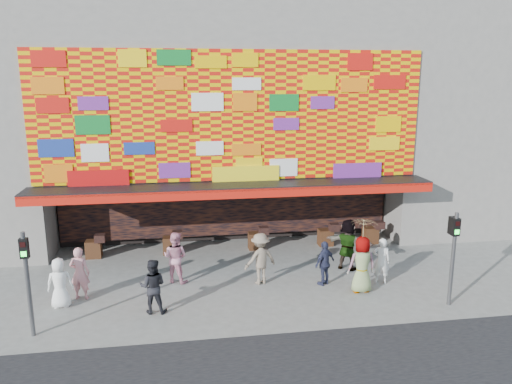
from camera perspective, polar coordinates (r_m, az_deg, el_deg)
ground at (r=16.58m, az=-1.00°, el=-11.95°), size 90.00×90.00×0.00m
shop_building at (r=23.22m, az=-3.88°, el=8.63°), size 15.20×9.40×10.00m
neighbor_right at (r=27.41m, az=24.76°, el=9.76°), size 11.00×8.00×12.00m
signal_left at (r=14.92m, az=-24.72°, el=-8.36°), size 0.22×0.20×3.00m
signal_right at (r=16.54m, az=21.67°, el=-6.02°), size 0.22×0.20×3.00m
ped_a at (r=16.77m, az=-21.51°, el=-9.65°), size 0.82×0.58×1.59m
ped_b at (r=17.11m, az=-19.50°, el=-8.74°), size 0.70×0.52×1.74m
ped_c at (r=15.59m, az=-11.73°, el=-10.50°), size 0.91×0.75×1.69m
ped_d at (r=17.29m, az=0.50°, el=-7.62°), size 1.32×1.01×1.80m
ped_e at (r=17.40m, az=7.86°, el=-8.05°), size 0.97×0.82×1.56m
ped_f at (r=18.84m, az=10.45°, el=-5.90°), size 1.76×1.54×1.92m
ped_g at (r=16.98m, az=12.00°, el=-8.12°), size 0.95×0.63×1.91m
ped_h at (r=17.91m, az=14.15°, el=-7.60°), size 0.70×0.59×1.62m
ped_i at (r=17.64m, az=-9.21°, el=-7.37°), size 1.09×1.00×1.80m
parasol at (r=16.61m, az=12.19°, el=-4.41°), size 0.93×0.95×1.76m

